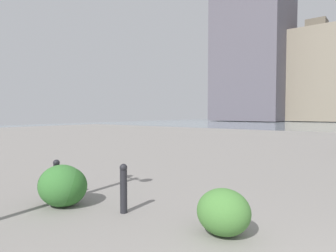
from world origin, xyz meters
name	(u,v)px	position (x,y,z in m)	size (l,w,h in m)	color
building_slab	(316,76)	(13.29, -66.54, 9.68)	(10.85, 11.25, 21.42)	gray
building_annex	(253,56)	(25.35, -61.85, 14.68)	(14.93, 14.73, 31.43)	#5B5660
bollard_near	(124,187)	(3.93, -1.17, 0.44)	(0.13, 0.13, 0.84)	#232328
bollard_mid	(57,178)	(5.62, -0.96, 0.40)	(0.13, 0.13, 0.77)	#232328
shrub_low	(62,185)	(5.09, -0.74, 0.38)	(0.88, 0.80, 0.75)	#387533
shrub_round	(65,186)	(5.06, -0.78, 0.36)	(0.85, 0.76, 0.72)	#2D6628
shrub_wide	(223,212)	(2.19, -1.40, 0.32)	(0.76, 0.68, 0.65)	#477F38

